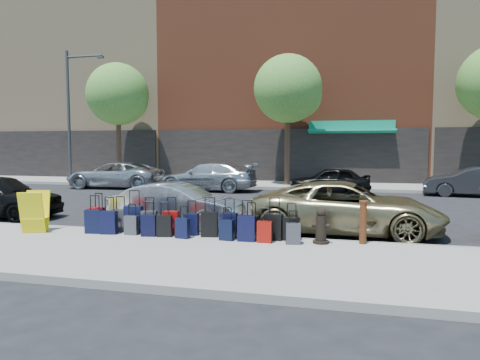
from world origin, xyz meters
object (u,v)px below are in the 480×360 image
(display_rack, at_px, (35,212))
(car_near_1, at_px, (177,205))
(car_near_2, at_px, (347,208))
(car_far_0, at_px, (115,175))
(fire_hydrant, at_px, (321,227))
(car_far_2, at_px, (330,180))
(tree_left, at_px, (120,96))
(car_far_3, at_px, (472,182))
(tree_center, at_px, (290,91))
(streetlight, at_px, (71,108))
(bollard, at_px, (363,222))
(suitcase_front_5, at_px, (191,224))
(car_far_1, at_px, (207,177))

(display_rack, distance_m, car_near_1, 3.71)
(car_near_2, distance_m, car_far_0, 15.82)
(fire_hydrant, relative_size, car_far_2, 0.21)
(fire_hydrant, xyz_separation_m, car_near_2, (0.56, 2.02, 0.17))
(tree_left, relative_size, car_far_3, 1.75)
(car_far_0, height_order, car_far_3, car_far_0)
(tree_center, height_order, streetlight, streetlight)
(fire_hydrant, height_order, bollard, bollard)
(suitcase_front_5, xyz_separation_m, fire_hydrant, (3.15, -0.16, 0.10))
(fire_hydrant, distance_m, car_far_0, 16.73)
(fire_hydrant, bearing_deg, bollard, 15.95)
(car_near_2, height_order, car_far_1, car_far_1)
(car_far_2, xyz_separation_m, car_far_3, (6.43, 0.34, 0.03))
(streetlight, relative_size, display_rack, 7.67)
(streetlight, height_order, suitcase_front_5, streetlight)
(car_far_1, relative_size, car_far_3, 1.24)
(car_far_3, bearing_deg, car_far_2, -80.37)
(tree_center, bearing_deg, car_far_0, -163.97)
(bollard, bearing_deg, car_near_2, 100.76)
(tree_center, bearing_deg, streetlight, -177.02)
(streetlight, bearing_deg, fire_hydrant, -40.66)
(fire_hydrant, xyz_separation_m, car_far_3, (6.23, 11.97, 0.16))
(display_rack, relative_size, car_near_1, 0.27)
(fire_hydrant, relative_size, car_far_3, 0.19)
(tree_center, height_order, car_near_1, tree_center)
(suitcase_front_5, bearing_deg, tree_left, 122.41)
(suitcase_front_5, bearing_deg, bollard, -2.14)
(tree_center, height_order, fire_hydrant, tree_center)
(streetlight, relative_size, bollard, 8.23)
(tree_center, bearing_deg, fire_hydrant, -80.04)
(suitcase_front_5, xyz_separation_m, car_far_1, (-3.28, 11.31, 0.33))
(streetlight, relative_size, car_near_1, 2.06)
(streetlight, relative_size, suitcase_front_5, 9.27)
(car_near_1, relative_size, car_far_3, 0.93)
(display_rack, xyz_separation_m, car_far_1, (0.69, 11.95, 0.08))
(car_near_2, xyz_separation_m, car_far_1, (-7.00, 9.44, 0.05))
(car_far_1, bearing_deg, display_rack, -2.02)
(display_rack, bearing_deg, car_far_2, 41.92)
(tree_left, bearing_deg, suitcase_front_5, -55.29)
(streetlight, height_order, display_rack, streetlight)
(bollard, distance_m, display_rack, 8.07)
(bollard, height_order, car_far_1, car_far_1)
(car_far_1, bearing_deg, car_far_0, -91.29)
(fire_hydrant, relative_size, car_far_1, 0.16)
(tree_center, relative_size, car_near_2, 1.45)
(suitcase_front_5, bearing_deg, car_far_0, 124.95)
(suitcase_front_5, distance_m, car_far_3, 15.09)
(streetlight, distance_m, car_far_2, 16.41)
(fire_hydrant, relative_size, car_far_0, 0.15)
(tree_left, bearing_deg, car_near_2, -42.36)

